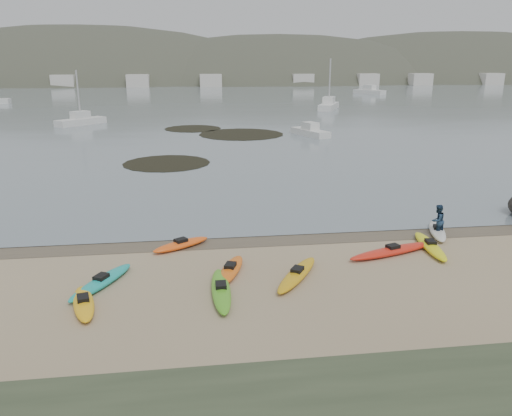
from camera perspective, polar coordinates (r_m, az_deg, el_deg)
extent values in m
plane|color=tan|center=(24.67, 0.00, -3.34)|extent=(600.00, 600.00, 0.00)
plane|color=brown|center=(24.39, 0.09, -3.57)|extent=(60.00, 60.00, 0.00)
plane|color=slate|center=(323.12, -7.28, 14.94)|extent=(1200.00, 1200.00, 0.00)
ellipsoid|color=silver|center=(26.59, 20.01, -2.50)|extent=(1.69, 3.21, 0.34)
ellipsoid|color=gold|center=(20.18, 4.73, -7.56)|extent=(2.65, 3.63, 0.34)
ellipsoid|color=red|center=(23.30, 15.34, -4.74)|extent=(4.66, 2.14, 0.34)
ellipsoid|color=#55AF23|center=(18.85, -4.02, -9.36)|extent=(0.72, 3.87, 0.34)
ellipsoid|color=orange|center=(20.51, -2.94, -7.11)|extent=(1.69, 3.17, 0.34)
ellipsoid|color=#FF5B16|center=(23.47, -8.56, -4.15)|extent=(2.85, 2.18, 0.34)
ellipsoid|color=yellow|center=(18.88, -19.10, -10.26)|extent=(1.38, 2.98, 0.34)
ellipsoid|color=yellow|center=(24.39, 19.28, -4.12)|extent=(1.13, 3.80, 0.34)
ellipsoid|color=teal|center=(20.37, -17.23, -8.06)|extent=(2.38, 3.59, 0.34)
imported|color=navy|center=(26.13, 20.04, -1.36)|extent=(0.98, 0.91, 1.62)
cylinder|color=black|center=(42.88, -10.18, 5.04)|extent=(7.31, 7.31, 0.04)
cylinder|color=black|center=(59.12, -1.69, 8.41)|extent=(9.91, 9.91, 0.04)
cylinder|color=black|center=(64.51, -7.23, 8.97)|extent=(7.14, 7.14, 0.04)
cube|color=silver|center=(71.89, -19.38, 9.32)|extent=(6.14, 6.47, 0.98)
cube|color=silver|center=(58.33, 6.21, 8.59)|extent=(3.65, 6.08, 0.82)
cube|color=silver|center=(90.70, 8.31, 11.45)|extent=(5.72, 8.67, 1.18)
cube|color=silver|center=(134.58, 12.83, 12.84)|extent=(6.63, 8.75, 1.22)
ellipsoid|color=#384235|center=(223.55, -18.56, 8.93)|extent=(220.00, 120.00, 80.00)
ellipsoid|color=#384235|center=(217.66, 2.58, 10.29)|extent=(200.00, 110.00, 68.00)
ellipsoid|color=#384235|center=(255.97, 21.53, 9.71)|extent=(230.00, 130.00, 76.00)
cube|color=beige|center=(172.57, -21.21, 13.35)|extent=(7.00, 5.00, 4.00)
cube|color=beige|center=(168.78, -13.04, 13.97)|extent=(7.00, 5.00, 4.00)
cube|color=beige|center=(168.36, -4.63, 14.32)|extent=(7.00, 5.00, 4.00)
cube|color=beige|center=(171.33, 3.67, 14.38)|extent=(7.00, 5.00, 4.00)
cube|color=beige|center=(177.53, 11.53, 14.17)|extent=(7.00, 5.00, 4.00)
cube|color=beige|center=(186.64, 18.73, 13.75)|extent=(7.00, 5.00, 4.00)
cube|color=beige|center=(198.24, 25.14, 13.20)|extent=(7.00, 5.00, 4.00)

